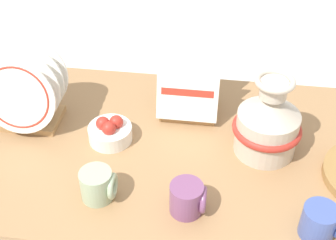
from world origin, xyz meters
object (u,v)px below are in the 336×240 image
(ceramic_vase, at_px, (268,122))
(mug_sage_glaze, at_px, (98,185))
(dish_rack_square_plates, at_px, (189,93))
(fruit_bowl, at_px, (110,131))
(dish_rack_round_plates, at_px, (26,95))
(mug_cobalt_glaze, at_px, (321,222))
(mug_plum_glaze, at_px, (188,198))

(ceramic_vase, xyz_separation_m, mug_sage_glaze, (-0.47, -0.26, -0.06))
(dish_rack_square_plates, height_order, fruit_bowl, dish_rack_square_plates)
(dish_rack_round_plates, relative_size, dish_rack_square_plates, 1.20)
(dish_rack_square_plates, bearing_deg, mug_cobalt_glaze, -50.59)
(mug_sage_glaze, bearing_deg, dish_rack_round_plates, 136.64)
(mug_plum_glaze, distance_m, fruit_bowl, 0.38)
(mug_cobalt_glaze, relative_size, mug_sage_glaze, 1.00)
(dish_rack_square_plates, distance_m, mug_plum_glaze, 0.44)
(ceramic_vase, xyz_separation_m, fruit_bowl, (-0.49, -0.02, -0.08))
(dish_rack_square_plates, distance_m, mug_sage_glaze, 0.48)
(mug_sage_glaze, height_order, mug_plum_glaze, same)
(ceramic_vase, height_order, dish_rack_round_plates, ceramic_vase)
(mug_cobalt_glaze, bearing_deg, dish_rack_round_plates, 159.55)
(mug_plum_glaze, bearing_deg, mug_cobalt_glaze, -5.45)
(dish_rack_square_plates, height_order, mug_cobalt_glaze, dish_rack_square_plates)
(mug_plum_glaze, bearing_deg, ceramic_vase, 52.39)
(mug_sage_glaze, distance_m, fruit_bowl, 0.24)
(dish_rack_round_plates, bearing_deg, fruit_bowl, -9.69)
(dish_rack_square_plates, xyz_separation_m, fruit_bowl, (-0.24, -0.18, -0.04))
(dish_rack_square_plates, distance_m, fruit_bowl, 0.30)
(mug_cobalt_glaze, distance_m, fruit_bowl, 0.69)
(mug_sage_glaze, bearing_deg, dish_rack_square_plates, 63.67)
(dish_rack_square_plates, height_order, mug_sage_glaze, dish_rack_square_plates)
(ceramic_vase, distance_m, dish_rack_round_plates, 0.78)
(dish_rack_round_plates, xyz_separation_m, mug_plum_glaze, (0.56, -0.31, -0.07))
(mug_cobalt_glaze, bearing_deg, fruit_bowl, 155.08)
(dish_rack_round_plates, height_order, dish_rack_square_plates, dish_rack_round_plates)
(mug_cobalt_glaze, height_order, mug_plum_glaze, same)
(mug_sage_glaze, xyz_separation_m, fruit_bowl, (-0.02, 0.24, -0.01))
(mug_sage_glaze, bearing_deg, fruit_bowl, 95.73)
(mug_cobalt_glaze, xyz_separation_m, mug_plum_glaze, (-0.35, 0.03, 0.00))
(mug_cobalt_glaze, xyz_separation_m, fruit_bowl, (-0.62, 0.29, -0.01))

